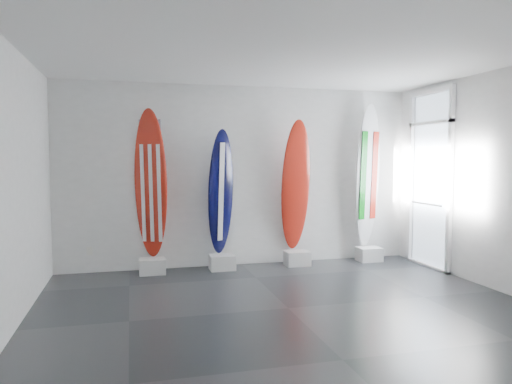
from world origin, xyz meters
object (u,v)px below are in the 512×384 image
object	(u,v)px
surfboard_navy	(221,192)
surfboard_swiss	(296,186)
surfboard_italy	(368,176)
surfboard_usa	(151,184)

from	to	relation	value
surfboard_navy	surfboard_swiss	size ratio (longest dim) A/B	0.92
surfboard_swiss	surfboard_italy	distance (m)	1.35
surfboard_swiss	surfboard_navy	bearing A→B (deg)	178.71
surfboard_navy	surfboard_swiss	xyz separation A→B (m)	(1.28, 0.00, 0.09)
surfboard_usa	surfboard_navy	bearing A→B (deg)	21.84
surfboard_navy	surfboard_italy	world-z (taller)	surfboard_italy
surfboard_usa	surfboard_italy	xyz separation A→B (m)	(3.73, 0.00, 0.09)
surfboard_italy	surfboard_usa	bearing A→B (deg)	160.89
surfboard_usa	surfboard_swiss	bearing A→B (deg)	21.84
surfboard_italy	surfboard_navy	bearing A→B (deg)	160.89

